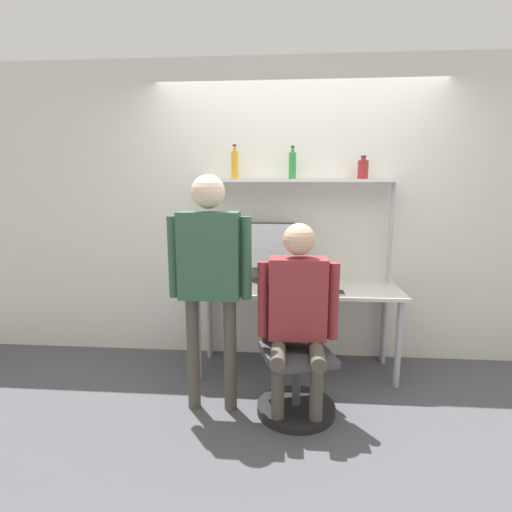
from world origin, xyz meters
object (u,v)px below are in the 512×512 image
Objects in this scene: cell_phone at (340,292)px; person_standing at (210,264)px; bottle_amber at (235,165)px; person_seated at (298,305)px; bottle_green at (292,165)px; laptop at (304,283)px; monitor at (263,249)px; office_chair at (295,373)px; bottle_red at (363,169)px.

person_standing is at bearing -152.64° from cell_phone.
person_seated is at bearing -58.26° from bottle_amber.
person_seated is (-0.35, -0.51, 0.04)m from cell_phone.
bottle_green is at bearing 56.77° from person_standing.
bottle_green reaches higher than person_seated.
laptop is 0.92m from person_standing.
cell_phone is at bearing -28.86° from monitor.
bottle_amber reaches higher than laptop.
office_chair is at bearing -57.41° from bottle_amber.
monitor is 0.77m from bottle_green.
bottle_amber is (0.07, 0.86, 0.70)m from person_standing.
bottle_amber is at bearing 157.87° from cell_phone.
monitor reaches higher than office_chair.
person_standing is 6.05× the size of bottle_green.
laptop is at bearing -37.86° from monitor.
bottle_amber is at bearing 180.00° from bottle_green.
bottle_amber reaches higher than office_chair.
person_standing is at bearing -177.02° from office_chair.
bottle_green is (-0.03, 0.83, 1.49)m from office_chair.
person_standing reaches higher than office_chair.
bottle_red is (0.49, 0.29, 0.93)m from laptop.
laptop is 0.59m from person_seated.
monitor reaches higher than cell_phone.
person_seated is 1.42m from bottle_amber.
monitor is 0.64× the size of office_chair.
office_chair reaches higher than cell_phone.
laptop is at bearing 40.39° from person_standing.
monitor is 3.01× the size of bottle_red.
monitor is 2.00× the size of bottle_amber.
office_chair is at bearing 103.71° from person_seated.
bottle_amber is 1.51× the size of bottle_red.
monitor is 0.51m from laptop.
bottle_green is at bearing 1.66° from monitor.
office_chair is 1.00m from person_standing.
monitor is 1.09m from bottle_red.
cell_phone is 1.15m from bottle_green.
cell_phone is (0.29, -0.08, -0.05)m from laptop.
monitor is at bearing 108.99° from office_chair.
cell_phone is at bearing -22.13° from bottle_amber.
monitor is at bearing -179.51° from bottle_red.
office_chair is 0.52m from person_seated.
laptop is at bearing -149.38° from bottle_red.
monitor is 1.72× the size of laptop.
office_chair is at bearing -124.16° from bottle_red.
person_standing is (-0.60, -0.03, 0.80)m from office_chair.
bottle_amber reaches higher than monitor.
monitor reaches higher than laptop.
person_standing is (-0.61, 0.02, 0.28)m from person_seated.
monitor is 3.90× the size of cell_phone.
bottle_amber reaches higher than person_seated.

